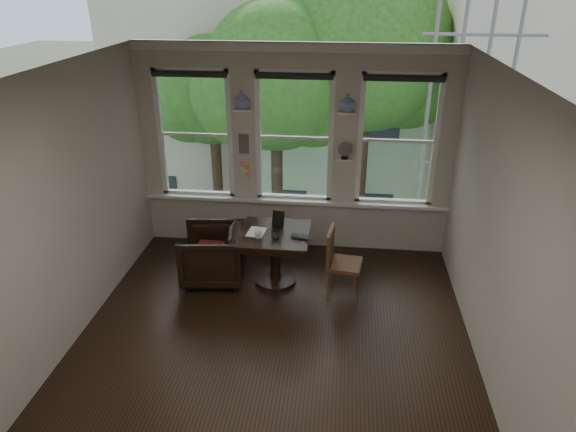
# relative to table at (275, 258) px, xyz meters

# --- Properties ---
(ground) EXTENTS (4.50, 4.50, 0.00)m
(ground) POSITION_rel_table_xyz_m (0.14, -1.09, -0.38)
(ground) COLOR black
(ground) RESTS_ON ground
(ceiling) EXTENTS (4.50, 4.50, 0.00)m
(ceiling) POSITION_rel_table_xyz_m (0.14, -1.09, 2.62)
(ceiling) COLOR silver
(ceiling) RESTS_ON ground
(wall_back) EXTENTS (4.50, 0.00, 4.50)m
(wall_back) POSITION_rel_table_xyz_m (0.14, 1.16, 1.12)
(wall_back) COLOR beige
(wall_back) RESTS_ON ground
(wall_front) EXTENTS (4.50, 0.00, 4.50)m
(wall_front) POSITION_rel_table_xyz_m (0.14, -3.34, 1.12)
(wall_front) COLOR beige
(wall_front) RESTS_ON ground
(wall_left) EXTENTS (0.00, 4.50, 4.50)m
(wall_left) POSITION_rel_table_xyz_m (-2.11, -1.09, 1.12)
(wall_left) COLOR beige
(wall_left) RESTS_ON ground
(wall_right) EXTENTS (0.00, 4.50, 4.50)m
(wall_right) POSITION_rel_table_xyz_m (2.39, -1.09, 1.12)
(wall_right) COLOR beige
(wall_right) RESTS_ON ground
(window_left) EXTENTS (1.10, 0.12, 1.90)m
(window_left) POSITION_rel_table_xyz_m (-1.31, 1.16, 1.32)
(window_left) COLOR white
(window_left) RESTS_ON ground
(window_center) EXTENTS (1.10, 0.12, 1.90)m
(window_center) POSITION_rel_table_xyz_m (0.14, 1.16, 1.32)
(window_center) COLOR white
(window_center) RESTS_ON ground
(window_right) EXTENTS (1.10, 0.12, 1.90)m
(window_right) POSITION_rel_table_xyz_m (1.59, 1.16, 1.32)
(window_right) COLOR white
(window_right) RESTS_ON ground
(shelf_left) EXTENTS (0.26, 0.16, 0.03)m
(shelf_left) POSITION_rel_table_xyz_m (-0.59, 1.06, 1.73)
(shelf_left) COLOR white
(shelf_left) RESTS_ON ground
(shelf_right) EXTENTS (0.26, 0.16, 0.03)m
(shelf_right) POSITION_rel_table_xyz_m (0.86, 1.06, 1.73)
(shelf_right) COLOR white
(shelf_right) RESTS_ON ground
(intercom) EXTENTS (0.14, 0.06, 0.28)m
(intercom) POSITION_rel_table_xyz_m (-0.59, 1.09, 1.23)
(intercom) COLOR #59544F
(intercom) RESTS_ON ground
(sticky_notes) EXTENTS (0.16, 0.01, 0.24)m
(sticky_notes) POSITION_rel_table_xyz_m (-0.59, 1.10, 0.88)
(sticky_notes) COLOR pink
(sticky_notes) RESTS_ON ground
(desk_fan) EXTENTS (0.20, 0.20, 0.24)m
(desk_fan) POSITION_rel_table_xyz_m (0.86, 1.04, 1.16)
(desk_fan) COLOR #59544F
(desk_fan) RESTS_ON ground
(vase_left) EXTENTS (0.24, 0.24, 0.25)m
(vase_left) POSITION_rel_table_xyz_m (-0.59, 1.06, 1.86)
(vase_left) COLOR silver
(vase_left) RESTS_ON shelf_left
(vase_right) EXTENTS (0.24, 0.24, 0.25)m
(vase_right) POSITION_rel_table_xyz_m (0.86, 1.06, 1.86)
(vase_right) COLOR silver
(vase_right) RESTS_ON shelf_right
(table) EXTENTS (0.90, 0.90, 0.75)m
(table) POSITION_rel_table_xyz_m (0.00, 0.00, 0.00)
(table) COLOR black
(table) RESTS_ON ground
(armchair_left) EXTENTS (0.92, 0.90, 0.76)m
(armchair_left) POSITION_rel_table_xyz_m (-0.85, -0.02, 0.01)
(armchair_left) COLOR black
(armchair_left) RESTS_ON ground
(cushion_red) EXTENTS (0.45, 0.45, 0.06)m
(cushion_red) POSITION_rel_table_xyz_m (-0.85, -0.02, 0.08)
(cushion_red) COLOR maroon
(cushion_red) RESTS_ON armchair_left
(side_chair_right) EXTENTS (0.47, 0.47, 0.92)m
(side_chair_right) POSITION_rel_table_xyz_m (0.92, -0.20, 0.09)
(side_chair_right) COLOR #4C2D1B
(side_chair_right) RESTS_ON ground
(laptop) EXTENTS (0.34, 0.26, 0.02)m
(laptop) POSITION_rel_table_xyz_m (0.36, -0.15, 0.39)
(laptop) COLOR black
(laptop) RESTS_ON table
(mug) EXTENTS (0.11, 0.11, 0.09)m
(mug) POSITION_rel_table_xyz_m (-0.19, -0.17, 0.42)
(mug) COLOR white
(mug) RESTS_ON table
(drinking_glass) EXTENTS (0.15, 0.15, 0.11)m
(drinking_glass) POSITION_rel_table_xyz_m (0.04, -0.16, 0.43)
(drinking_glass) COLOR white
(drinking_glass) RESTS_ON table
(tablet) EXTENTS (0.17, 0.11, 0.22)m
(tablet) POSITION_rel_table_xyz_m (0.02, 0.19, 0.48)
(tablet) COLOR black
(tablet) RESTS_ON table
(papers) EXTENTS (0.25, 0.32, 0.00)m
(papers) POSITION_rel_table_xyz_m (-0.24, -0.01, 0.38)
(papers) COLOR silver
(papers) RESTS_ON table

